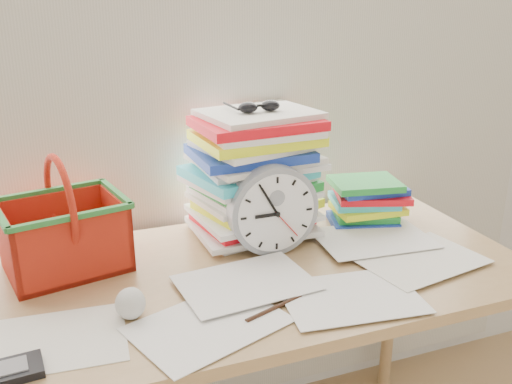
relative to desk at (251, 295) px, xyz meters
name	(u,v)px	position (x,y,z in m)	size (l,w,h in m)	color
curtain	(203,34)	(0.00, 0.38, 0.62)	(2.40, 0.01, 2.50)	beige
desk	(251,295)	(0.00, 0.00, 0.00)	(1.40, 0.70, 0.75)	#A17B4B
paper_stack	(254,174)	(0.09, 0.22, 0.25)	(0.35, 0.29, 0.35)	white
clock	(273,210)	(0.09, 0.07, 0.20)	(0.24, 0.24, 0.05)	gray
sunglasses	(259,107)	(0.11, 0.22, 0.44)	(0.14, 0.12, 0.03)	black
book_stack	(367,201)	(0.43, 0.16, 0.14)	(0.23, 0.18, 0.14)	white
basket	(62,215)	(-0.43, 0.17, 0.22)	(0.29, 0.23, 0.29)	red
crumpled_ball	(130,303)	(-0.32, -0.12, 0.11)	(0.07, 0.07, 0.07)	silver
pen	(274,308)	(-0.02, -0.20, 0.08)	(0.01, 0.01, 0.16)	black
scattered_papers	(251,267)	(0.00, 0.00, 0.08)	(1.26, 0.42, 0.02)	white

